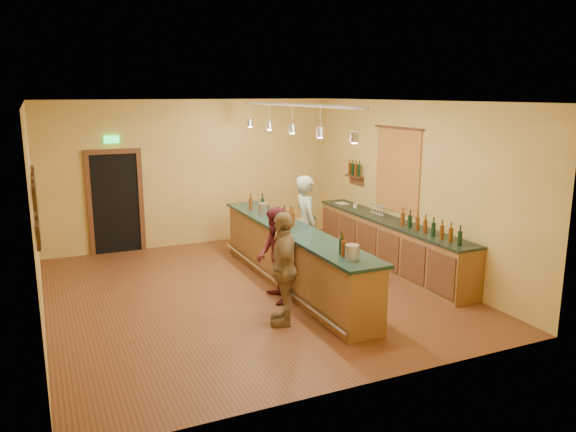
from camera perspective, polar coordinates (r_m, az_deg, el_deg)
name	(u,v)px	position (r m, az deg, el deg)	size (l,w,h in m)	color
floor	(250,291)	(9.73, -3.86, -7.65)	(7.00, 7.00, 0.00)	brown
ceiling	(247,101)	(9.15, -4.15, 11.54)	(6.50, 7.00, 0.02)	silver
wall_back	(193,173)	(12.61, -9.59, 4.33)	(6.50, 0.02, 3.20)	#B99845
wall_front	(360,254)	(6.23, 7.36, -3.84)	(6.50, 0.02, 3.20)	#B99845
wall_left	(34,217)	(8.75, -24.36, -0.14)	(0.02, 7.00, 3.20)	#B99845
wall_right	(410,187)	(10.85, 12.31, 2.93)	(0.02, 7.00, 3.20)	#B99845
doorway	(115,200)	(12.34, -17.13, 1.54)	(1.15, 0.09, 2.48)	black
tapestry	(397,171)	(11.13, 11.06, 4.51)	(0.03, 1.40, 1.60)	#A83A21
bottle_shelf	(355,171)	(12.36, 6.78, 4.56)	(0.17, 0.55, 0.54)	#4F3017
picture_grid	(36,202)	(7.95, -24.25, 1.28)	(0.06, 2.20, 0.70)	#382111
back_counter	(390,243)	(11.07, 10.32, -2.71)	(0.60, 4.55, 1.27)	brown
tasting_bar	(292,252)	(9.83, 0.42, -3.70)	(0.73, 5.10, 1.38)	brown
pendant_track	(292,114)	(9.46, 0.44, 10.28)	(0.11, 4.60, 0.50)	silver
bartender	(306,225)	(10.47, 1.88, -0.89)	(0.68, 0.44, 1.85)	gray
customer_a	(276,255)	(9.02, -1.22, -4.03)	(0.76, 0.59, 1.56)	#59191E
customer_b	(284,268)	(8.17, -0.44, -5.34)	(0.99, 0.41, 1.68)	#997A51
bar_stool	(302,226)	(12.31, 1.41, -1.02)	(0.30, 0.30, 0.62)	#9E7F47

